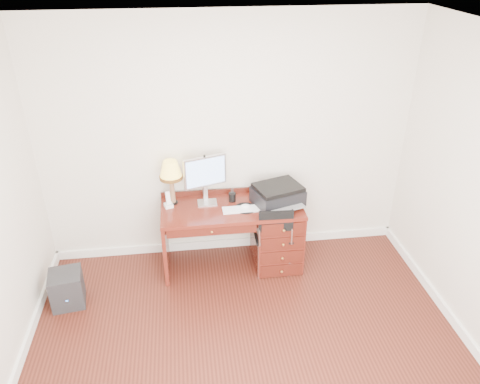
{
  "coord_description": "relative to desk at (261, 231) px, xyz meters",
  "views": [
    {
      "loc": [
        -0.47,
        -2.87,
        3.27
      ],
      "look_at": [
        0.06,
        1.2,
        1.03
      ],
      "focal_mm": 35.0,
      "sensor_mm": 36.0,
      "label": 1
    }
  ],
  "objects": [
    {
      "name": "ground",
      "position": [
        -0.32,
        -1.4,
        -0.41
      ],
      "size": [
        4.0,
        4.0,
        0.0
      ],
      "primitive_type": "plane",
      "color": "#37130C",
      "rests_on": "ground"
    },
    {
      "name": "pen_cup",
      "position": [
        -0.3,
        0.11,
        0.39
      ],
      "size": [
        0.08,
        0.08,
        0.1
      ],
      "primitive_type": "cylinder",
      "color": "black",
      "rests_on": "desk"
    },
    {
      "name": "chair",
      "position": [
        0.11,
        -0.19,
        0.1
      ],
      "size": [
        0.41,
        0.41,
        0.84
      ],
      "rotation": [
        0.0,
        0.0,
        -0.04
      ],
      "color": "black",
      "rests_on": "ground"
    },
    {
      "name": "phone",
      "position": [
        -0.99,
        0.07,
        0.39
      ],
      "size": [
        0.11,
        0.11,
        0.18
      ],
      "rotation": [
        0.0,
        0.0,
        0.28
      ],
      "color": "white",
      "rests_on": "desk"
    },
    {
      "name": "printer",
      "position": [
        0.17,
        -0.0,
        0.44
      ],
      "size": [
        0.58,
        0.51,
        0.22
      ],
      "rotation": [
        0.0,
        0.0,
        0.31
      ],
      "color": "black",
      "rests_on": "desk"
    },
    {
      "name": "desk",
      "position": [
        0.0,
        0.0,
        0.0
      ],
      "size": [
        1.5,
        0.67,
        0.75
      ],
      "color": "#601D14",
      "rests_on": "ground"
    },
    {
      "name": "equipment_box",
      "position": [
        -2.04,
        -0.44,
        -0.23
      ],
      "size": [
        0.35,
        0.35,
        0.36
      ],
      "primitive_type": "cube",
      "rotation": [
        0.0,
        0.0,
        0.15
      ],
      "color": "black",
      "rests_on": "ground"
    },
    {
      "name": "leg_lamp",
      "position": [
        -0.94,
        0.15,
        0.7
      ],
      "size": [
        0.24,
        0.24,
        0.5
      ],
      "color": "black",
      "rests_on": "desk"
    },
    {
      "name": "keyboard",
      "position": [
        -0.19,
        -0.09,
        0.35
      ],
      "size": [
        0.47,
        0.14,
        0.02
      ],
      "primitive_type": "cube",
      "rotation": [
        0.0,
        0.0,
        0.02
      ],
      "color": "white",
      "rests_on": "desk"
    },
    {
      "name": "monitor",
      "position": [
        -0.58,
        0.13,
        0.67
      ],
      "size": [
        0.45,
        0.22,
        0.53
      ],
      "rotation": [
        0.0,
        0.0,
        0.32
      ],
      "color": "silver",
      "rests_on": "desk"
    },
    {
      "name": "mouse_pad",
      "position": [
        -0.18,
        -0.06,
        0.35
      ],
      "size": [
        0.24,
        0.24,
        0.05
      ],
      "color": "black",
      "rests_on": "desk"
    },
    {
      "name": "room_shell",
      "position": [
        -0.32,
        -0.77,
        -0.36
      ],
      "size": [
        4.0,
        4.0,
        4.0
      ],
      "color": "silver",
      "rests_on": "ground"
    }
  ]
}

